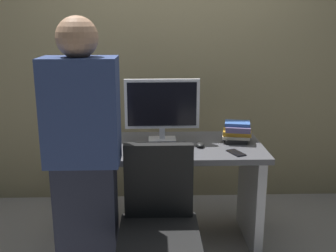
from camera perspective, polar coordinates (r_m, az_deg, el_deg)
name	(u,v)px	position (r m, az deg, el deg)	size (l,w,h in m)	color
ground_plane	(168,239)	(3.18, -0.03, -15.74)	(9.00, 9.00, 0.00)	gray
wall_back	(165,34)	(3.58, -0.46, 12.90)	(6.40, 0.10, 3.00)	#8C7F5B
desk	(168,176)	(2.95, -0.03, -7.10)	(1.35, 0.68, 0.76)	#4C4C51
office_chair	(159,238)	(2.35, -1.26, -15.61)	(0.52, 0.52, 0.94)	black
person_at_desk	(84,164)	(2.29, -11.79, -5.34)	(0.40, 0.24, 1.64)	#262838
monitor	(162,107)	(2.90, -0.85, 2.77)	(0.54, 0.14, 0.46)	silver
keyboard	(156,146)	(2.81, -1.67, -2.87)	(0.43, 0.13, 0.02)	#262626
mouse	(200,144)	(2.83, 4.56, -2.62)	(0.06, 0.10, 0.03)	black
cup_near_keyboard	(107,146)	(2.71, -8.62, -2.81)	(0.08, 0.08, 0.10)	white
book_stack	(237,132)	(2.96, 9.72, -0.84)	(0.23, 0.19, 0.15)	black
cell_phone	(236,153)	(2.72, 9.62, -3.76)	(0.07, 0.14, 0.01)	black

